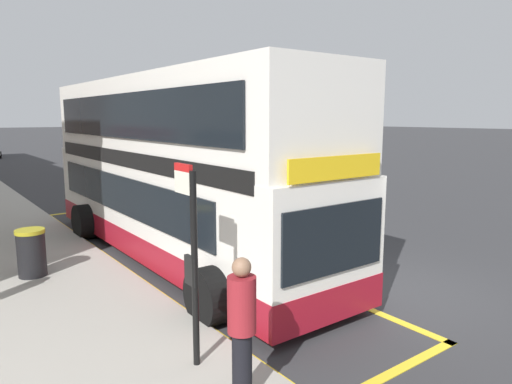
% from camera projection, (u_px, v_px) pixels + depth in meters
% --- Properties ---
extents(ground_plane, '(260.00, 260.00, 0.00)m').
position_uv_depth(ground_plane, '(39.00, 163.00, 34.77)').
color(ground_plane, '#333335').
extents(double_decker_bus, '(3.19, 10.98, 4.40)m').
position_uv_depth(double_decker_bus, '(174.00, 175.00, 11.43)').
color(double_decker_bus, white).
rests_on(double_decker_bus, ground).
extents(bus_bay_markings, '(2.92, 13.94, 0.01)m').
position_uv_depth(bus_bay_markings, '(170.00, 254.00, 11.83)').
color(bus_bay_markings, yellow).
rests_on(bus_bay_markings, ground).
extents(bus_stop_sign, '(0.09, 0.51, 2.73)m').
position_uv_depth(bus_stop_sign, '(191.00, 249.00, 6.13)').
color(bus_stop_sign, black).
rests_on(bus_stop_sign, pavement_near).
extents(parked_car_black_ahead, '(2.09, 4.20, 1.62)m').
position_uv_depth(parked_car_black_ahead, '(132.00, 162.00, 27.71)').
color(parked_car_black_ahead, black).
rests_on(parked_car_black_ahead, ground).
extents(pedestrian_further_back, '(0.34, 0.34, 1.76)m').
position_uv_depth(pedestrian_further_back, '(242.00, 324.00, 5.39)').
color(pedestrian_further_back, black).
rests_on(pedestrian_further_back, pavement_near).
extents(litter_bin, '(0.59, 0.59, 1.01)m').
position_uv_depth(litter_bin, '(31.00, 253.00, 9.75)').
color(litter_bin, black).
rests_on(litter_bin, pavement_near).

